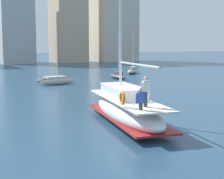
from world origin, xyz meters
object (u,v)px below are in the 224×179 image
Objects in this scene: moored_cutter_left at (55,80)px; moored_cutter_right at (118,76)px; main_sailboat at (126,108)px; moored_catamaran at (132,71)px.

moored_cutter_right is (9.67, 2.29, -0.07)m from moored_cutter_left.
main_sailboat is at bearing -116.11° from moored_cutter_right.
moored_cutter_left is at bearing 83.95° from main_sailboat.
moored_catamaran is 0.94× the size of moored_cutter_left.
moored_catamaran is at bearing 47.62° from moored_cutter_right.
moored_cutter_right is at bearing -132.38° from moored_catamaran.
main_sailboat is 36.47m from moored_catamaran.
main_sailboat is 1.91× the size of moored_cutter_right.
moored_cutter_left is (-16.01, -9.23, 0.03)m from moored_catamaran.
moored_cutter_right is (-6.34, -6.95, -0.03)m from moored_catamaran.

